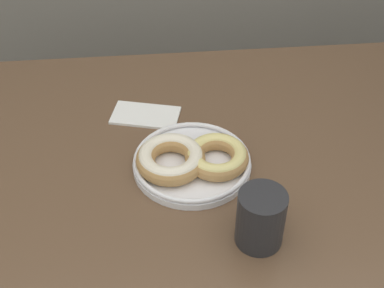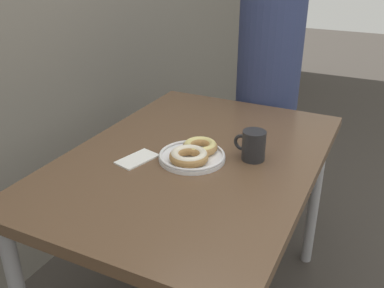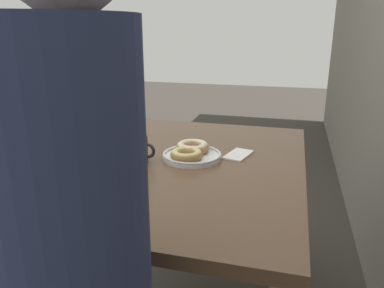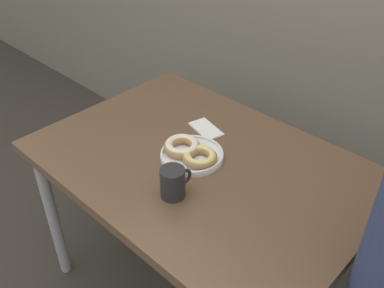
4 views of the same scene
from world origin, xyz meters
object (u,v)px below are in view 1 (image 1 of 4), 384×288
object	(u,v)px
dining_table	(209,189)
napkin	(146,115)
coffee_mug	(261,217)
donut_plate	(191,159)

from	to	relation	value
dining_table	napkin	distance (m)	0.22
dining_table	napkin	xyz separation A→B (m)	(-0.12, 0.16, 0.08)
dining_table	coffee_mug	bearing A→B (deg)	-73.05
donut_plate	coffee_mug	distance (m)	0.21
coffee_mug	napkin	distance (m)	0.41
dining_table	donut_plate	bearing A→B (deg)	-158.35
donut_plate	napkin	bearing A→B (deg)	115.58
donut_plate	coffee_mug	world-z (taller)	coffee_mug
dining_table	donut_plate	xyz separation A→B (m)	(-0.04, -0.02, 0.10)
dining_table	napkin	world-z (taller)	napkin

